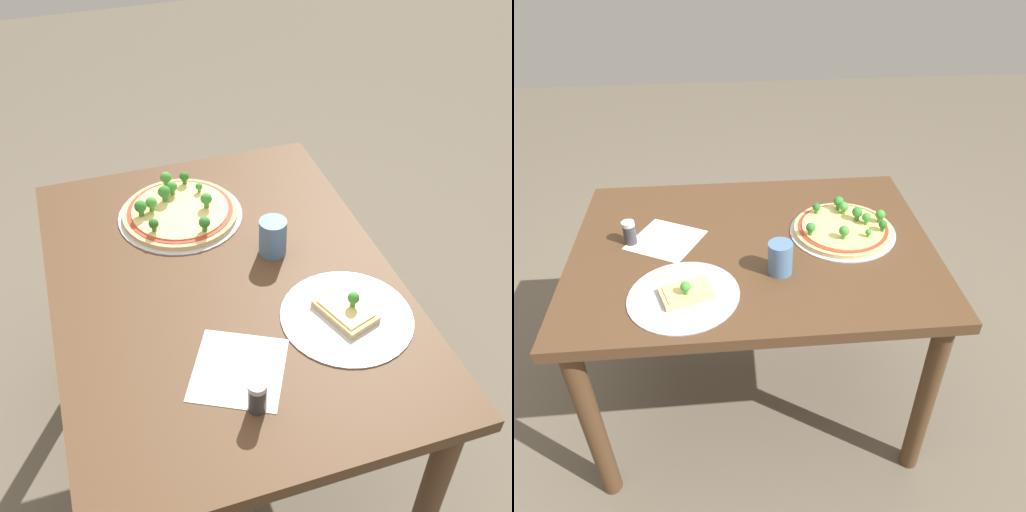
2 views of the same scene
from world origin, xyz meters
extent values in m
plane|color=brown|center=(0.00, 0.00, 0.00)|extent=(8.00, 8.00, 0.00)
cube|color=#4C331E|center=(0.00, 0.00, 0.68)|extent=(1.12, 0.83, 0.04)
cylinder|color=#4C331E|center=(-0.50, -0.35, 0.33)|extent=(0.06, 0.06, 0.67)
cylinder|color=#4C331E|center=(0.50, -0.35, 0.33)|extent=(0.06, 0.06, 0.67)
cylinder|color=#4C331E|center=(-0.50, 0.35, 0.33)|extent=(0.06, 0.06, 0.67)
cylinder|color=#4C331E|center=(0.50, 0.35, 0.33)|extent=(0.06, 0.06, 0.67)
cylinder|color=#B7B7BC|center=(0.29, 0.04, 0.70)|extent=(0.34, 0.34, 0.00)
cylinder|color=#DBB775|center=(0.29, 0.04, 0.71)|extent=(0.32, 0.32, 0.01)
cylinder|color=#B73823|center=(0.29, 0.04, 0.72)|extent=(0.29, 0.29, 0.00)
cylinder|color=#EACC75|center=(0.29, 0.04, 0.72)|extent=(0.27, 0.27, 0.00)
sphere|color=#337A2D|center=(0.34, 0.07, 0.76)|extent=(0.03, 0.03, 0.03)
cylinder|color=#3F8136|center=(0.34, 0.07, 0.73)|extent=(0.02, 0.02, 0.02)
sphere|color=#479338|center=(0.31, 0.11, 0.75)|extent=(0.03, 0.03, 0.03)
cylinder|color=#51973E|center=(0.31, 0.11, 0.73)|extent=(0.01, 0.01, 0.01)
sphere|color=#337A2D|center=(0.18, 0.00, 0.75)|extent=(0.03, 0.03, 0.03)
cylinder|color=#3F8136|center=(0.18, 0.00, 0.73)|extent=(0.01, 0.01, 0.01)
sphere|color=#3D8933|center=(0.37, 0.04, 0.75)|extent=(0.03, 0.03, 0.03)
cylinder|color=#488E3A|center=(0.37, 0.04, 0.73)|extent=(0.01, 0.01, 0.01)
sphere|color=#286B23|center=(0.22, 0.13, 0.75)|extent=(0.03, 0.03, 0.03)
cylinder|color=#37742D|center=(0.22, 0.13, 0.73)|extent=(0.01, 0.01, 0.01)
sphere|color=#3D8933|center=(0.42, 0.05, 0.75)|extent=(0.03, 0.03, 0.03)
cylinder|color=#488E3A|center=(0.42, 0.05, 0.73)|extent=(0.01, 0.01, 0.01)
sphere|color=#337A2D|center=(0.30, 0.15, 0.76)|extent=(0.03, 0.03, 0.03)
cylinder|color=#3F8136|center=(0.30, 0.15, 0.73)|extent=(0.02, 0.02, 0.02)
sphere|color=#3D8933|center=(0.28, -0.03, 0.75)|extent=(0.03, 0.03, 0.03)
cylinder|color=#488E3A|center=(0.28, -0.03, 0.73)|extent=(0.01, 0.01, 0.01)
sphere|color=#3D8933|center=(0.36, -0.03, 0.74)|extent=(0.02, 0.02, 0.02)
cylinder|color=#488E3A|center=(0.36, -0.03, 0.73)|extent=(0.01, 0.01, 0.01)
sphere|color=#286B23|center=(0.41, 0.00, 0.75)|extent=(0.03, 0.03, 0.03)
cylinder|color=#37742D|center=(0.41, 0.00, 0.73)|extent=(0.01, 0.01, 0.01)
cylinder|color=#B7B7BC|center=(-0.20, -0.23, 0.70)|extent=(0.31, 0.31, 0.00)
cube|color=#DBB775|center=(-0.20, -0.23, 0.71)|extent=(0.16, 0.13, 0.02)
cube|color=#EACC75|center=(-0.20, -0.23, 0.72)|extent=(0.13, 0.11, 0.00)
sphere|color=#3D8933|center=(-0.19, -0.25, 0.75)|extent=(0.03, 0.03, 0.03)
cylinder|color=#488E3A|center=(-0.19, -0.25, 0.73)|extent=(0.01, 0.01, 0.01)
cylinder|color=#4C7099|center=(0.07, -0.15, 0.75)|extent=(0.07, 0.07, 0.10)
cylinder|color=#333338|center=(-0.38, 0.04, 0.73)|extent=(0.04, 0.04, 0.06)
cylinder|color=#B2B2B7|center=(-0.38, 0.04, 0.77)|extent=(0.04, 0.04, 0.01)
cube|color=white|center=(-0.27, 0.05, 0.70)|extent=(0.27, 0.26, 0.00)
camera|label=1|loc=(-1.12, 0.28, 1.77)|focal=45.00mm
camera|label=2|loc=(-0.07, -1.29, 1.59)|focal=35.00mm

